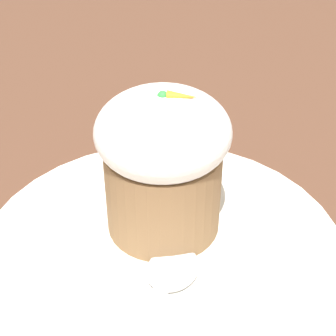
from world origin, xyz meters
The scene contains 4 objects.
ground_plane centered at (0.00, 0.00, 0.00)m, with size 4.00×4.00×0.00m, color #513323.
dessert_plate centered at (0.00, 0.00, 0.01)m, with size 0.26×0.26×0.01m.
carrot_cake centered at (0.00, 0.02, 0.07)m, with size 0.09×0.09×0.11m.
spoon centered at (0.00, -0.03, 0.01)m, with size 0.06×0.11×0.01m.
Camera 1 is at (0.02, -0.29, 0.29)m, focal length 60.00 mm.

